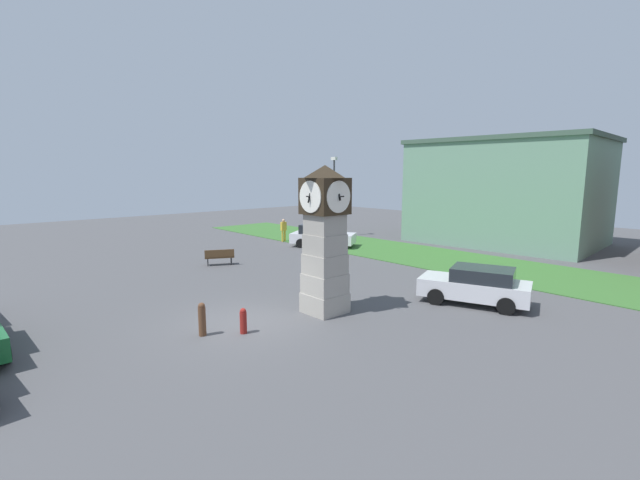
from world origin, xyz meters
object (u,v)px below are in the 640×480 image
(pedestrian_near_bench, at_px, (284,229))
(street_lamp_near_road, at_px, (334,191))
(bollard_mid_row, at_px, (243,321))
(car_end_of_row, at_px, (476,285))
(car_silver_hatch, at_px, (322,235))
(bench, at_px, (219,256))
(clock_tower, at_px, (325,238))
(bollard_near_tower, at_px, (202,319))

(pedestrian_near_bench, relative_size, street_lamp_near_road, 0.27)
(bollard_mid_row, bearing_deg, car_end_of_row, 68.04)
(pedestrian_near_bench, bearing_deg, street_lamp_near_road, 82.00)
(bollard_mid_row, relative_size, car_silver_hatch, 0.18)
(pedestrian_near_bench, distance_m, street_lamp_near_road, 5.35)
(bench, relative_size, pedestrian_near_bench, 0.98)
(clock_tower, height_order, bollard_mid_row, clock_tower)
(car_silver_hatch, relative_size, bench, 2.82)
(bollard_mid_row, bearing_deg, street_lamp_near_road, 128.39)
(car_end_of_row, xyz_separation_m, pedestrian_near_bench, (-17.36, 3.77, 0.23))
(clock_tower, xyz_separation_m, bench, (-9.92, 1.16, -2.24))
(car_silver_hatch, bearing_deg, bench, -84.96)
(bollard_mid_row, relative_size, car_end_of_row, 0.19)
(bollard_mid_row, bearing_deg, bench, 155.02)
(clock_tower, distance_m, car_silver_hatch, 14.43)
(clock_tower, bearing_deg, bollard_near_tower, -101.33)
(bollard_mid_row, distance_m, car_end_of_row, 9.11)
(clock_tower, xyz_separation_m, bollard_near_tower, (-0.89, -4.44, -2.22))
(car_end_of_row, relative_size, pedestrian_near_bench, 2.59)
(bench, bearing_deg, pedestrian_near_bench, 118.79)
(bollard_near_tower, distance_m, car_end_of_row, 10.36)
(clock_tower, relative_size, car_end_of_row, 1.21)
(clock_tower, height_order, bench, clock_tower)
(car_end_of_row, bearing_deg, bollard_near_tower, -113.37)
(clock_tower, distance_m, pedestrian_near_bench, 16.77)
(car_end_of_row, distance_m, street_lamp_near_road, 18.91)
(pedestrian_near_bench, height_order, street_lamp_near_road, street_lamp_near_road)
(clock_tower, height_order, car_silver_hatch, clock_tower)
(bollard_near_tower, relative_size, bollard_mid_row, 1.29)
(bench, distance_m, pedestrian_near_bench, 8.78)
(car_end_of_row, height_order, street_lamp_near_road, street_lamp_near_road)
(clock_tower, relative_size, bollard_mid_row, 6.42)
(car_silver_hatch, bearing_deg, car_end_of_row, -17.83)
(pedestrian_near_bench, bearing_deg, car_end_of_row, -12.25)
(clock_tower, xyz_separation_m, street_lamp_near_road, (-13.49, 13.42, 0.90))
(clock_tower, bearing_deg, car_end_of_row, 57.58)
(bollard_near_tower, xyz_separation_m, pedestrian_near_bench, (-13.25, 13.28, 0.43))
(bollard_near_tower, bearing_deg, car_silver_hatch, 124.95)
(car_end_of_row, bearing_deg, bollard_mid_row, -111.96)
(bollard_near_tower, relative_size, street_lamp_near_road, 0.17)
(car_end_of_row, xyz_separation_m, street_lamp_near_road, (-16.71, 8.35, 2.91))
(bollard_near_tower, bearing_deg, street_lamp_near_road, 125.21)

